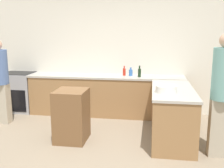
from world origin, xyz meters
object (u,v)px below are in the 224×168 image
object	(u,v)px
range_oven	(19,92)
person_at_peninsula	(222,91)
person_by_range	(0,79)
mixing_bowl	(166,89)
water_bottle_blue	(131,72)
hot_sauce_bottle	(124,72)
wine_bottle_dark	(139,72)
island_table	(72,115)

from	to	relation	value
range_oven	person_at_peninsula	xyz separation A→B (m)	(4.04, -1.69, 0.54)
range_oven	person_by_range	world-z (taller)	person_by_range
range_oven	mixing_bowl	world-z (taller)	mixing_bowl
water_bottle_blue	hot_sauce_bottle	xyz separation A→B (m)	(-0.14, 0.01, 0.01)
water_bottle_blue	person_by_range	distance (m)	2.67
hot_sauce_bottle	person_at_peninsula	size ratio (longest dim) A/B	0.12
wine_bottle_dark	hot_sauce_bottle	world-z (taller)	wine_bottle_dark
wine_bottle_dark	person_at_peninsula	bearing A→B (deg)	-52.09
wine_bottle_dark	person_at_peninsula	world-z (taller)	person_at_peninsula
person_at_peninsula	hot_sauce_bottle	bearing A→B (deg)	132.31
wine_bottle_dark	island_table	bearing A→B (deg)	-127.33
range_oven	person_at_peninsula	distance (m)	4.41
range_oven	person_by_range	bearing A→B (deg)	-84.76
wine_bottle_dark	water_bottle_blue	size ratio (longest dim) A/B	1.33
hot_sauce_bottle	person_at_peninsula	world-z (taller)	person_at_peninsula
island_table	water_bottle_blue	xyz separation A→B (m)	(0.86, 1.51, 0.52)
person_at_peninsula	water_bottle_blue	bearing A→B (deg)	129.85
island_table	range_oven	bearing A→B (deg)	139.72
hot_sauce_bottle	range_oven	bearing A→B (deg)	-178.57
hot_sauce_bottle	person_by_range	size ratio (longest dim) A/B	0.12
range_oven	person_at_peninsula	bearing A→B (deg)	-22.72
mixing_bowl	hot_sauce_bottle	size ratio (longest dim) A/B	1.58
island_table	water_bottle_blue	world-z (taller)	water_bottle_blue
range_oven	island_table	distance (m)	2.26
island_table	mixing_bowl	world-z (taller)	mixing_bowl
person_by_range	person_at_peninsula	world-z (taller)	person_at_peninsula
hot_sauce_bottle	person_at_peninsula	xyz separation A→B (m)	(1.59, -1.75, 0.02)
range_oven	mixing_bowl	size ratio (longest dim) A/B	2.70
island_table	person_by_range	xyz separation A→B (m)	(-1.64, 0.61, 0.47)
range_oven	mixing_bowl	bearing A→B (deg)	-23.86
mixing_bowl	person_by_range	world-z (taller)	person_by_range
water_bottle_blue	island_table	bearing A→B (deg)	-119.78
person_by_range	person_at_peninsula	bearing A→B (deg)	-11.95
range_oven	mixing_bowl	xyz separation A→B (m)	(3.27, -1.45, 0.49)
island_table	person_at_peninsula	size ratio (longest dim) A/B	0.48
island_table	wine_bottle_dark	xyz separation A→B (m)	(1.06, 1.39, 0.54)
wine_bottle_dark	hot_sauce_bottle	size ratio (longest dim) A/B	1.15
island_table	water_bottle_blue	size ratio (longest dim) A/B	4.83
mixing_bowl	wine_bottle_dark	xyz separation A→B (m)	(-0.49, 1.37, 0.04)
island_table	hot_sauce_bottle	xyz separation A→B (m)	(0.72, 1.52, 0.53)
water_bottle_blue	person_by_range	world-z (taller)	person_by_range
water_bottle_blue	wine_bottle_dark	bearing A→B (deg)	-32.52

